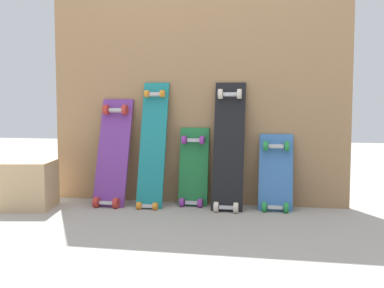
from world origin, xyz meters
name	(u,v)px	position (x,y,z in m)	size (l,w,h in m)	color
ground_plane	(194,204)	(0.00, 0.00, 0.00)	(12.00, 12.00, 0.00)	#9E9991
plywood_wall_panel	(196,74)	(0.00, 0.07, 0.91)	(2.09, 0.04, 1.82)	#99724C
skateboard_purple	(113,156)	(-0.56, -0.09, 0.34)	(0.23, 0.31, 0.80)	#6B338C
skateboard_teal	(152,150)	(-0.27, -0.09, 0.39)	(0.18, 0.30, 0.92)	#197A7F
skateboard_green	(193,171)	(0.00, -0.02, 0.23)	(0.20, 0.17, 0.60)	#1E7238
skateboard_black	(229,150)	(0.25, -0.08, 0.39)	(0.21, 0.29, 0.91)	black
skateboard_blue	(276,177)	(0.56, -0.05, 0.22)	(0.22, 0.23, 0.56)	#386BAD
wooden_crate	(29,185)	(-1.07, -0.32, 0.16)	(0.32, 0.32, 0.32)	tan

